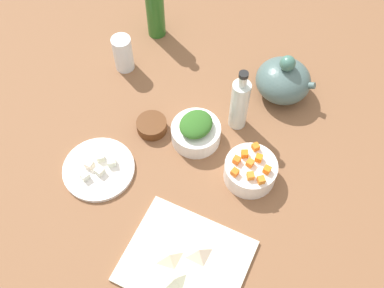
% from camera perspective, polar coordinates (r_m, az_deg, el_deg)
% --- Properties ---
extents(tabletop, '(1.90, 1.90, 0.03)m').
position_cam_1_polar(tabletop, '(1.35, 0.00, -1.44)').
color(tabletop, brown).
rests_on(tabletop, ground).
extents(cutting_board, '(0.30, 0.25, 0.01)m').
position_cam_1_polar(cutting_board, '(1.21, -0.78, -14.17)').
color(cutting_board, silver).
rests_on(cutting_board, tabletop).
extents(plate_tofu, '(0.20, 0.20, 0.01)m').
position_cam_1_polar(plate_tofu, '(1.33, -11.40, -3.04)').
color(plate_tofu, white).
rests_on(plate_tofu, tabletop).
extents(bowl_greens, '(0.14, 0.14, 0.06)m').
position_cam_1_polar(bowl_greens, '(1.34, 0.48, 1.34)').
color(bowl_greens, white).
rests_on(bowl_greens, tabletop).
extents(bowl_carrots, '(0.14, 0.14, 0.06)m').
position_cam_1_polar(bowl_carrots, '(1.29, 7.19, -3.27)').
color(bowl_carrots, white).
rests_on(bowl_carrots, tabletop).
extents(bowl_small_side, '(0.09, 0.09, 0.04)m').
position_cam_1_polar(bowl_small_side, '(1.38, -4.97, 2.27)').
color(bowl_small_side, '#572F15').
rests_on(bowl_small_side, tabletop).
extents(teapot, '(0.18, 0.16, 0.16)m').
position_cam_1_polar(teapot, '(1.45, 11.18, 7.72)').
color(teapot, '#4B6563').
rests_on(teapot, tabletop).
extents(bottle_0, '(0.05, 0.05, 0.23)m').
position_cam_1_polar(bottle_0, '(1.33, 5.86, 4.96)').
color(bottle_0, silver).
rests_on(bottle_0, tabletop).
extents(bottle_1, '(0.06, 0.06, 0.25)m').
position_cam_1_polar(bottle_1, '(1.57, -4.56, 16.23)').
color(bottle_1, '#286221').
rests_on(bottle_1, tabletop).
extents(drinking_glass_0, '(0.06, 0.06, 0.12)m').
position_cam_1_polar(drinking_glass_0, '(1.50, -8.48, 10.96)').
color(drinking_glass_0, white).
rests_on(drinking_glass_0, tabletop).
extents(carrot_cube_0, '(0.02, 0.02, 0.02)m').
position_cam_1_polar(carrot_cube_0, '(1.26, 6.49, -1.22)').
color(carrot_cube_0, orange).
rests_on(carrot_cube_0, bowl_carrots).
extents(carrot_cube_1, '(0.02, 0.02, 0.02)m').
position_cam_1_polar(carrot_cube_1, '(1.25, 7.12, -2.40)').
color(carrot_cube_1, orange).
rests_on(carrot_cube_1, bowl_carrots).
extents(carrot_cube_2, '(0.02, 0.02, 0.02)m').
position_cam_1_polar(carrot_cube_2, '(1.26, 8.23, -1.71)').
color(carrot_cube_2, orange).
rests_on(carrot_cube_2, bowl_carrots).
extents(carrot_cube_3, '(0.02, 0.02, 0.02)m').
position_cam_1_polar(carrot_cube_3, '(1.23, 7.20, -3.91)').
color(carrot_cube_3, orange).
rests_on(carrot_cube_3, bowl_carrots).
extents(carrot_cube_4, '(0.02, 0.02, 0.02)m').
position_cam_1_polar(carrot_cube_4, '(1.25, 9.24, -3.08)').
color(carrot_cube_4, orange).
rests_on(carrot_cube_4, bowl_carrots).
extents(carrot_cube_5, '(0.03, 0.03, 0.02)m').
position_cam_1_polar(carrot_cube_5, '(1.28, 7.83, -0.35)').
color(carrot_cube_5, orange).
rests_on(carrot_cube_5, bowl_carrots).
extents(carrot_cube_6, '(0.03, 0.03, 0.02)m').
position_cam_1_polar(carrot_cube_6, '(1.23, 8.50, -4.40)').
color(carrot_cube_6, orange).
rests_on(carrot_cube_6, bowl_carrots).
extents(carrot_cube_7, '(0.02, 0.02, 0.02)m').
position_cam_1_polar(carrot_cube_7, '(1.23, 5.30, -3.48)').
color(carrot_cube_7, orange).
rests_on(carrot_cube_7, bowl_carrots).
extents(carrot_cube_8, '(0.02, 0.02, 0.02)m').
position_cam_1_polar(carrot_cube_8, '(1.25, 5.51, -1.97)').
color(carrot_cube_8, orange).
rests_on(carrot_cube_8, bowl_carrots).
extents(chopped_greens_mound, '(0.10, 0.12, 0.04)m').
position_cam_1_polar(chopped_greens_mound, '(1.31, 0.50, 2.44)').
color(chopped_greens_mound, '#2F6421').
rests_on(chopped_greens_mound, bowl_greens).
extents(tofu_cube_0, '(0.03, 0.03, 0.02)m').
position_cam_1_polar(tofu_cube_0, '(1.33, -11.22, -1.61)').
color(tofu_cube_0, white).
rests_on(tofu_cube_0, plate_tofu).
extents(tofu_cube_1, '(0.03, 0.03, 0.02)m').
position_cam_1_polar(tofu_cube_1, '(1.31, -11.27, -3.27)').
color(tofu_cube_1, white).
rests_on(tofu_cube_1, plate_tofu).
extents(tofu_cube_2, '(0.02, 0.02, 0.02)m').
position_cam_1_polar(tofu_cube_2, '(1.33, -12.51, -2.46)').
color(tofu_cube_2, white).
rests_on(tofu_cube_2, plate_tofu).
extents(tofu_cube_3, '(0.03, 0.03, 0.02)m').
position_cam_1_polar(tofu_cube_3, '(1.32, -9.85, -2.19)').
color(tofu_cube_3, white).
rests_on(tofu_cube_3, plate_tofu).
extents(tofu_cube_4, '(0.03, 0.03, 0.02)m').
position_cam_1_polar(tofu_cube_4, '(1.31, -13.05, -3.82)').
color(tofu_cube_4, white).
rests_on(tofu_cube_4, plate_tofu).
extents(dumpling_0, '(0.07, 0.07, 0.03)m').
position_cam_1_polar(dumpling_0, '(1.19, 0.86, -13.11)').
color(dumpling_0, beige).
rests_on(dumpling_0, cutting_board).
extents(dumpling_1, '(0.06, 0.06, 0.03)m').
position_cam_1_polar(dumpling_1, '(1.17, -2.13, -16.44)').
color(dumpling_1, beige).
rests_on(dumpling_1, cutting_board).
extents(dumpling_2, '(0.07, 0.07, 0.02)m').
position_cam_1_polar(dumpling_2, '(1.19, -2.78, -13.65)').
color(dumpling_2, beige).
rests_on(dumpling_2, cutting_board).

